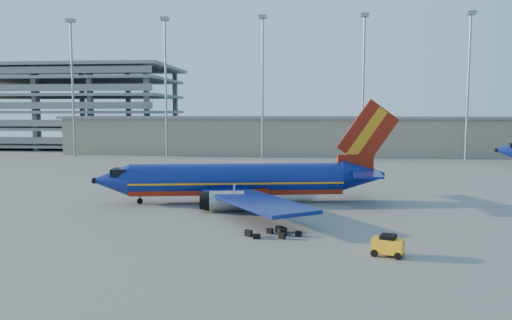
{
  "coord_description": "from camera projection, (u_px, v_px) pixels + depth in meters",
  "views": [
    {
      "loc": [
        3.84,
        -55.07,
        9.48
      ],
      "look_at": [
        -1.84,
        1.27,
        4.0
      ],
      "focal_mm": 35.0,
      "sensor_mm": 36.0,
      "label": 1
    }
  ],
  "objects": [
    {
      "name": "ground",
      "position": [
        271.0,
        197.0,
        55.84
      ],
      "size": [
        220.0,
        220.0,
        0.0
      ],
      "primitive_type": "plane",
      "color": "slate",
      "rests_on": "ground"
    },
    {
      "name": "terminal_building",
      "position": [
        334.0,
        135.0,
        111.86
      ],
      "size": [
        122.0,
        16.0,
        8.5
      ],
      "color": "gray",
      "rests_on": "ground"
    },
    {
      "name": "parking_garage",
      "position": [
        61.0,
        103.0,
        134.23
      ],
      "size": [
        62.0,
        32.0,
        21.4
      ],
      "color": "slate",
      "rests_on": "ground"
    },
    {
      "name": "light_mast_row",
      "position": [
        313.0,
        71.0,
        99.2
      ],
      "size": [
        101.6,
        1.6,
        28.65
      ],
      "color": "gray",
      "rests_on": "ground"
    },
    {
      "name": "aircraft_main",
      "position": [
        244.0,
        181.0,
        52.1
      ],
      "size": [
        31.81,
        30.36,
        10.84
      ],
      "rotation": [
        0.0,
        0.0,
        0.17
      ],
      "color": "navy",
      "rests_on": "ground"
    },
    {
      "name": "baggage_tug",
      "position": [
        388.0,
        245.0,
        32.77
      ],
      "size": [
        2.31,
        1.86,
        1.45
      ],
      "rotation": [
        0.0,
        0.0,
        -0.37
      ],
      "color": "#FEB016",
      "rests_on": "ground"
    },
    {
      "name": "luggage_pile",
      "position": [
        275.0,
        232.0,
        38.4
      ],
      "size": [
        4.39,
        2.74,
        0.52
      ],
      "color": "black",
      "rests_on": "ground"
    }
  ]
}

